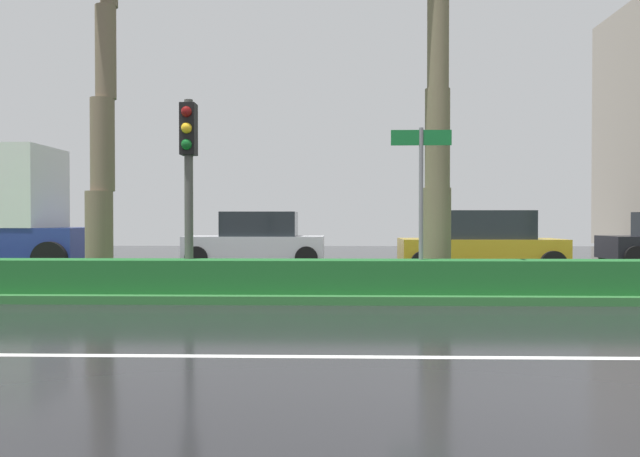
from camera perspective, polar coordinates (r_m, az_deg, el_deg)
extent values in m
cube|color=black|center=(13.88, 8.84, -5.51)|extent=(90.00, 42.00, 0.10)
cube|color=white|center=(7.07, 16.32, -11.26)|extent=(81.00, 0.14, 0.01)
cube|color=#2D6B33|center=(12.89, 9.42, -5.44)|extent=(85.50, 4.00, 0.15)
cube|color=#1E6028|center=(11.47, 10.40, -4.34)|extent=(76.50, 0.70, 0.60)
cylinder|color=#6F604A|center=(13.62, -19.54, -0.78)|extent=(0.56, 0.56, 1.92)
cylinder|color=#6F604A|center=(13.73, -19.27, 7.24)|extent=(0.49, 0.49, 1.92)
cylinder|color=#6F604A|center=(14.11, -19.00, 14.98)|extent=(0.42, 0.42, 1.92)
cylinder|color=#6F654A|center=(12.68, 10.63, -0.76)|extent=(0.56, 0.56, 1.96)
cylinder|color=#6F654A|center=(12.74, 10.68, 8.09)|extent=(0.50, 0.50, 1.96)
cylinder|color=#6F654A|center=(13.10, 10.74, 16.66)|extent=(0.43, 0.43, 1.96)
cylinder|color=#4C4C47|center=(11.86, -11.90, 2.97)|extent=(0.16, 0.16, 3.56)
cube|color=black|center=(11.97, -11.92, 8.86)|extent=(0.28, 0.32, 0.96)
sphere|color=maroon|center=(11.85, -12.12, 10.40)|extent=(0.20, 0.20, 0.20)
sphere|color=yellow|center=(11.80, -12.11, 8.97)|extent=(0.20, 0.20, 0.20)
sphere|color=#0F591E|center=(11.76, -12.11, 7.52)|extent=(0.20, 0.20, 0.20)
cylinder|color=slate|center=(11.50, 9.22, 1.66)|extent=(0.08, 0.08, 3.00)
cube|color=#146B2D|center=(11.60, 9.24, 8.20)|extent=(1.10, 0.03, 0.28)
cube|color=silver|center=(19.11, -26.48, 3.38)|extent=(2.30, 2.35, 2.20)
cylinder|color=black|center=(17.34, -23.43, -2.61)|extent=(0.92, 0.30, 0.92)
cylinder|color=black|center=(19.49, -20.53, -2.22)|extent=(0.92, 0.30, 0.92)
cube|color=silver|center=(19.62, -5.96, -1.74)|extent=(4.30, 1.76, 0.72)
cube|color=#1E2328|center=(19.58, -5.53, 0.42)|extent=(2.30, 1.58, 0.76)
cylinder|color=black|center=(19.03, -11.24, -2.62)|extent=(0.68, 0.22, 0.68)
cylinder|color=black|center=(20.79, -10.15, -2.33)|extent=(0.68, 0.22, 0.68)
cylinder|color=black|center=(18.59, -1.26, -2.69)|extent=(0.68, 0.22, 0.68)
cylinder|color=black|center=(20.39, -1.02, -2.37)|extent=(0.68, 0.22, 0.68)
cube|color=#B28C1E|center=(17.40, 14.42, -2.09)|extent=(4.30, 1.76, 0.72)
cube|color=#1E2328|center=(17.41, 14.91, 0.34)|extent=(2.30, 1.58, 0.76)
cylinder|color=black|center=(16.23, 9.44, -3.21)|extent=(0.68, 0.22, 0.68)
cylinder|color=black|center=(18.01, 8.64, -2.81)|extent=(0.68, 0.22, 0.68)
cylinder|color=black|center=(17.01, 20.53, -3.07)|extent=(0.68, 0.22, 0.68)
cylinder|color=black|center=(18.71, 18.73, -2.71)|extent=(0.68, 0.22, 0.68)
cylinder|color=black|center=(21.09, 26.86, -2.36)|extent=(0.68, 0.22, 0.68)
cylinder|color=black|center=(22.73, 24.91, -2.12)|extent=(0.68, 0.22, 0.68)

